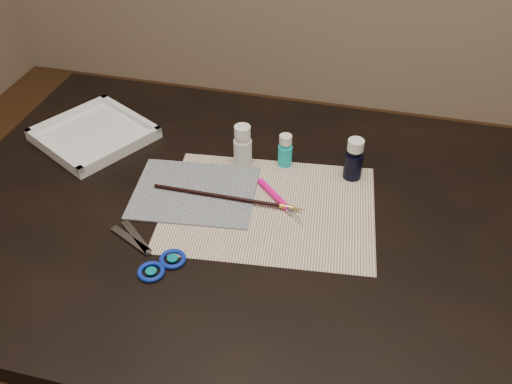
% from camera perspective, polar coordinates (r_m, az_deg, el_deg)
% --- Properties ---
extents(table, '(1.30, 0.90, 0.75)m').
position_cam_1_polar(table, '(1.43, -0.00, -13.30)').
color(table, black).
rests_on(table, ground).
extents(paper, '(0.46, 0.37, 0.00)m').
position_cam_1_polar(paper, '(1.16, 1.32, -1.59)').
color(paper, silver).
rests_on(paper, table).
extents(canvas, '(0.28, 0.23, 0.00)m').
position_cam_1_polar(canvas, '(1.20, -6.16, -0.01)').
color(canvas, black).
rests_on(canvas, paper).
extents(paint_bottle_white, '(0.04, 0.04, 0.10)m').
position_cam_1_polar(paint_bottle_white, '(1.25, -1.34, 4.65)').
color(paint_bottle_white, silver).
rests_on(paint_bottle_white, table).
extents(paint_bottle_cyan, '(0.03, 0.03, 0.08)m').
position_cam_1_polar(paint_bottle_cyan, '(1.26, 2.94, 4.17)').
color(paint_bottle_cyan, '#11BDBE').
rests_on(paint_bottle_cyan, table).
extents(paint_bottle_navy, '(0.04, 0.04, 0.10)m').
position_cam_1_polar(paint_bottle_navy, '(1.23, 9.77, 3.25)').
color(paint_bottle_navy, black).
rests_on(paint_bottle_navy, table).
extents(paintbrush, '(0.32, 0.01, 0.01)m').
position_cam_1_polar(paintbrush, '(1.17, -2.77, -0.54)').
color(paintbrush, black).
rests_on(paintbrush, canvas).
extents(craft_knife, '(0.12, 0.12, 0.01)m').
position_cam_1_polar(craft_knife, '(1.17, 2.48, -0.96)').
color(craft_knife, '#FF088D').
rests_on(craft_knife, paper).
extents(scissors, '(0.22, 0.18, 0.01)m').
position_cam_1_polar(scissors, '(1.09, -11.49, -5.65)').
color(scissors, silver).
rests_on(scissors, table).
extents(palette_tray, '(0.31, 0.31, 0.03)m').
position_cam_1_polar(palette_tray, '(1.41, -15.92, 5.64)').
color(palette_tray, white).
rests_on(palette_tray, table).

